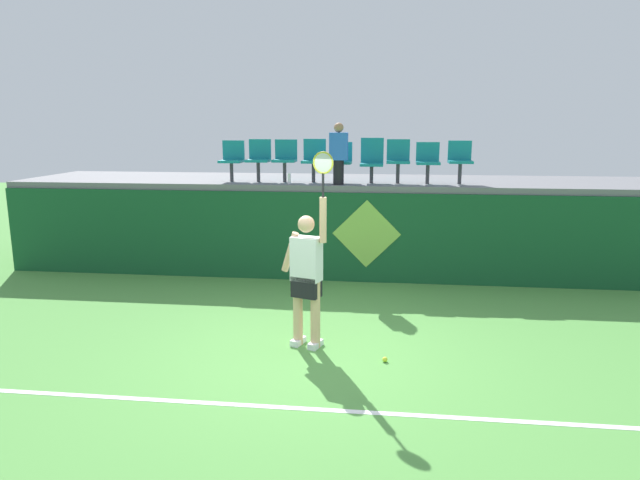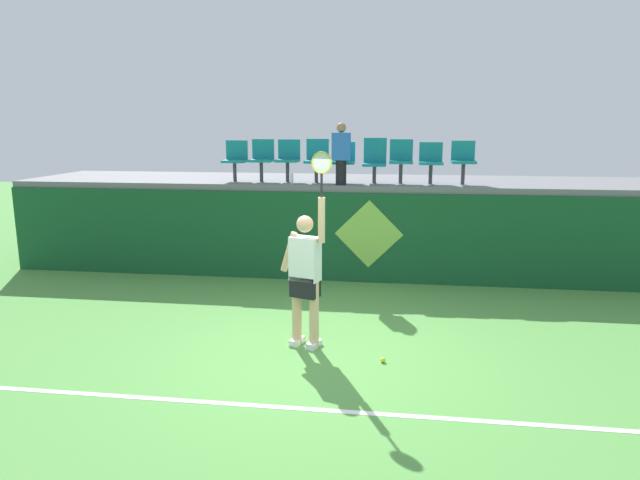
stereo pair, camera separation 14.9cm
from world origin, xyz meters
name	(u,v)px [view 1 (the left image)]	position (x,y,z in m)	size (l,w,h in m)	color
ground_plane	(313,357)	(0.00, 0.00, 0.00)	(40.00, 40.00, 0.00)	#519342
court_back_wall	(339,237)	(0.00, 3.68, 0.84)	(13.22, 0.20, 1.68)	#144C28
spectator_platform	(344,182)	(0.00, 4.94, 1.74)	(13.22, 2.62, 0.12)	slate
court_baseline_stripe	(296,408)	(0.00, -1.35, 0.00)	(11.89, 0.08, 0.01)	white
tennis_player	(307,274)	(-0.13, 0.36, 1.00)	(0.73, 0.37, 2.59)	white
tennis_ball	(385,359)	(0.91, -0.05, 0.03)	(0.07, 0.07, 0.07)	#D1E533
water_bottle	(289,179)	(-0.96, 3.85, 1.90)	(0.06, 0.06, 0.20)	white
stadium_chair_0	(232,158)	(-2.18, 4.29, 2.26)	(0.44, 0.42, 0.80)	#38383D
stadium_chair_1	(259,157)	(-1.64, 4.29, 2.28)	(0.44, 0.42, 0.83)	#38383D
stadium_chair_2	(285,158)	(-1.12, 4.29, 2.28)	(0.44, 0.42, 0.82)	#38383D
stadium_chair_3	(314,158)	(-0.55, 4.29, 2.27)	(0.44, 0.42, 0.84)	#38383D
stadium_chair_4	(340,160)	(-0.03, 4.29, 2.25)	(0.44, 0.42, 0.78)	#38383D
stadium_chair_5	(372,159)	(0.58, 4.30, 2.26)	(0.44, 0.42, 0.86)	#38383D
stadium_chair_6	(398,158)	(1.08, 4.29, 2.28)	(0.44, 0.42, 0.83)	#38383D
stadium_chair_7	(428,160)	(1.64, 4.29, 2.25)	(0.44, 0.42, 0.78)	#38383D
stadium_chair_8	(460,159)	(2.24, 4.29, 2.28)	(0.44, 0.42, 0.81)	#38383D
spectator_0	(339,153)	(-0.03, 3.88, 2.40)	(0.34, 0.20, 1.14)	black
wall_signage_mount	(366,282)	(0.53, 3.58, 0.00)	(1.27, 0.01, 1.56)	#144C28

